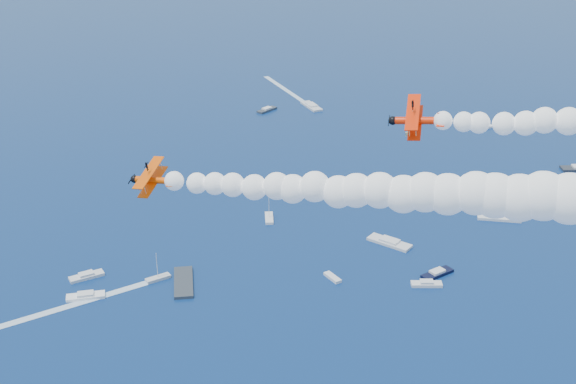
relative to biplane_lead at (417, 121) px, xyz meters
The scene contains 5 objects.
biplane_lead is the anchor object (origin of this frame).
biplane_trail 35.11m from the biplane_lead, 134.58° to the right, with size 6.29×7.06×4.25m, color #FF5305, non-canonical shape.
smoke_trail_trail 16.28m from the biplane_lead, 78.34° to the right, with size 55.46×22.41×10.49m, color white, non-canonical shape.
spectator_boats 103.63m from the biplane_lead, 104.06° to the left, with size 207.17×173.41×0.70m.
boat_wakes 87.06m from the biplane_lead, 125.81° to the left, with size 252.97×184.36×0.04m.
Camera 1 is at (50.58, -50.30, 92.05)m, focal length 48.55 mm.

